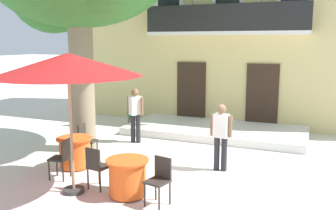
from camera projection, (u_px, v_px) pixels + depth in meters
The scene contains 13 objects.
ground_plane at pixel (198, 172), 8.85m from camera, with size 120.00×120.00×0.00m, color silver.
building_facade at pixel (239, 24), 14.80m from camera, with size 13.00×5.09×7.50m.
entrance_step_platform at pixel (215, 130), 12.40m from camera, with size 5.83×2.64×0.25m, color silver.
cafe_table_near_tree at pixel (75, 152), 9.07m from camera, with size 0.86×0.86×0.76m.
cafe_chair_near_tree_0 at pixel (86, 139), 9.78m from camera, with size 0.45×0.45×0.91m.
cafe_chair_near_tree_1 at pixel (62, 156), 8.31m from camera, with size 0.46×0.46×0.91m.
cafe_table_middle at pixel (128, 177), 7.41m from camera, with size 0.86×0.86×0.76m.
cafe_chair_middle_0 at pixel (97, 165), 7.71m from camera, with size 0.46×0.46×0.91m.
cafe_chair_middle_1 at pixel (160, 177), 7.01m from camera, with size 0.48×0.48×0.91m.
cafe_umbrella at pixel (68, 65), 7.20m from camera, with size 2.90×2.90×2.85m.
ground_planter_left at pixel (131, 115), 13.74m from camera, with size 0.31×0.31×0.66m.
pedestrian_near_entrance at pixel (135, 112), 11.25m from camera, with size 0.53×0.40×1.66m.
pedestrian_mid_plaza at pixel (221, 134), 8.80m from camera, with size 0.53×0.27×1.61m.
Camera 1 is at (2.54, -8.10, 3.08)m, focal length 39.70 mm.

